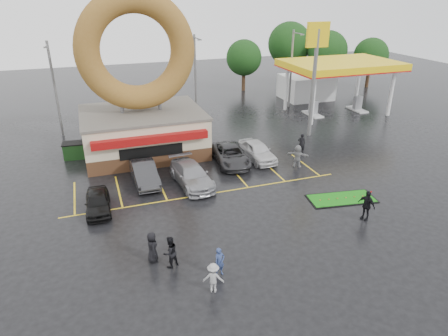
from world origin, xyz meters
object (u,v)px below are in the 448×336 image
object	(u,v)px
car_dgrey	(144,173)
dumpster	(75,151)
putting_green	(342,199)
gas_station	(325,76)
streetlight_right	(292,67)
shell_sign	(316,59)
streetlight_mid	(196,76)
person_blue	(220,262)
person_cameraman	(366,205)
car_grey	(231,155)
car_silver	(191,175)
car_black	(98,202)
donut_shop	(141,102)
streetlight_left	(55,87)
car_white	(257,151)

from	to	relation	value
car_dgrey	dumpster	xyz separation A→B (m)	(-4.85, 6.79, -0.13)
car_dgrey	putting_green	xyz separation A→B (m)	(12.38, -7.04, -0.74)
gas_station	streetlight_right	bearing A→B (deg)	166.25
shell_sign	streetlight_mid	xyz separation A→B (m)	(-9.00, 8.92, -2.60)
person_blue	streetlight_right	bearing A→B (deg)	39.98
person_cameraman	person_blue	bearing A→B (deg)	-98.17
shell_sign	car_grey	distance (m)	12.42
gas_station	putting_green	world-z (taller)	gas_station
dumpster	car_dgrey	bearing A→B (deg)	-49.86
gas_station	dumpster	xyz separation A→B (m)	(-28.83, -7.46, -3.05)
car_silver	person_blue	xyz separation A→B (m)	(-1.32, -10.38, 0.01)
streetlight_mid	person_blue	size ratio (longest dim) A/B	5.72
gas_station	car_black	distance (m)	32.70
gas_station	car_grey	world-z (taller)	gas_station
person_cameraman	dumpster	bearing A→B (deg)	-153.69
shell_sign	streetlight_right	distance (m)	10.68
streetlight_mid	car_black	bearing A→B (deg)	-123.43
donut_shop	streetlight_mid	distance (m)	10.59
donut_shop	streetlight_left	distance (m)	9.87
car_silver	car_grey	distance (m)	4.90
shell_sign	car_white	xyz separation A→B (m)	(-7.33, -4.00, -6.59)
streetlight_left	putting_green	xyz separation A→B (m)	(18.39, -20.26, -4.75)
car_silver	dumpster	world-z (taller)	car_silver
streetlight_right	car_dgrey	bearing A→B (deg)	-142.69
donut_shop	car_black	bearing A→B (deg)	-115.40
car_black	person_blue	distance (m)	10.18
shell_sign	car_grey	world-z (taller)	shell_sign
donut_shop	shell_sign	world-z (taller)	donut_shop
car_silver	putting_green	xyz separation A→B (m)	(9.16, -5.61, -0.74)
car_white	gas_station	bearing A→B (deg)	38.06
donut_shop	dumpster	bearing A→B (deg)	175.02
donut_shop	gas_station	size ratio (longest dim) A/B	0.99
streetlight_right	car_silver	xyz separation A→B (m)	(-16.77, -16.65, -4.01)
streetlight_left	person_cameraman	size ratio (longest dim) A/B	4.57
donut_shop	car_silver	xyz separation A→B (m)	(2.23, -7.71, -3.69)
car_silver	putting_green	size ratio (longest dim) A/B	1.10
streetlight_left	car_black	size ratio (longest dim) A/B	2.32
donut_shop	person_cameraman	bearing A→B (deg)	-54.95
car_grey	person_cameraman	distance (m)	12.09
person_cameraman	car_dgrey	bearing A→B (deg)	-148.15
streetlight_mid	car_grey	world-z (taller)	streetlight_mid
shell_sign	streetlight_left	distance (m)	24.46
car_black	car_silver	world-z (taller)	car_silver
car_silver	car_white	world-z (taller)	car_white
car_black	streetlight_right	bearing A→B (deg)	40.13
gas_station	streetlight_mid	bearing A→B (deg)	-179.92
donut_shop	shell_sign	xyz separation A→B (m)	(16.00, -0.97, 2.91)
shell_sign	person_cameraman	bearing A→B (deg)	-107.62
car_white	dumpster	size ratio (longest dim) A/B	2.58
streetlight_mid	streetlight_right	bearing A→B (deg)	4.76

